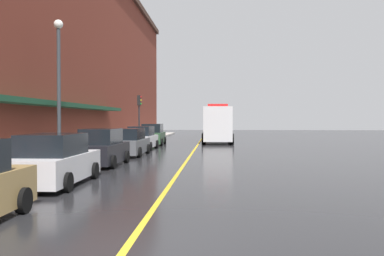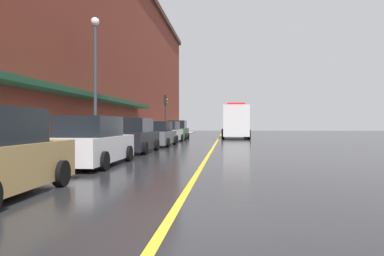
% 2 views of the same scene
% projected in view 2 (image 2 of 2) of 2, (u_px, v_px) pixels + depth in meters
% --- Properties ---
extents(ground_plane, '(112.00, 112.00, 0.00)m').
position_uv_depth(ground_plane, '(216.00, 142.00, 30.40)').
color(ground_plane, '#232326').
extents(sidewalk_left, '(2.40, 70.00, 0.15)m').
position_uv_depth(sidewalk_left, '(145.00, 141.00, 31.01)').
color(sidewalk_left, '#ADA8A0').
rests_on(sidewalk_left, ground).
extents(lane_center_stripe, '(0.16, 70.00, 0.01)m').
position_uv_depth(lane_center_stripe, '(216.00, 142.00, 30.40)').
color(lane_center_stripe, gold).
rests_on(lane_center_stripe, ground).
extents(brick_building_left, '(14.91, 64.00, 15.77)m').
position_uv_depth(brick_building_left, '(50.00, 50.00, 30.72)').
color(brick_building_left, maroon).
rests_on(brick_building_left, ground).
extents(parked_car_1, '(2.11, 4.83, 1.80)m').
position_uv_depth(parked_car_1, '(92.00, 143.00, 13.12)').
color(parked_car_1, silver).
rests_on(parked_car_1, ground).
extents(parked_car_2, '(2.04, 4.35, 1.84)m').
position_uv_depth(parked_car_2, '(135.00, 137.00, 19.13)').
color(parked_car_2, black).
rests_on(parked_car_2, ground).
extents(parked_car_3, '(2.15, 4.73, 1.72)m').
position_uv_depth(parked_car_3, '(158.00, 134.00, 24.86)').
color(parked_car_3, '#595B60').
rests_on(parked_car_3, ground).
extents(parked_car_4, '(2.11, 4.31, 1.77)m').
position_uv_depth(parked_car_4, '(169.00, 132.00, 30.14)').
color(parked_car_4, silver).
rests_on(parked_car_4, ground).
extents(parked_car_5, '(2.13, 4.74, 1.89)m').
position_uv_depth(parked_car_5, '(178.00, 131.00, 35.72)').
color(parked_car_5, '#2D5133').
rests_on(parked_car_5, ground).
extents(box_truck, '(2.96, 8.99, 3.68)m').
position_uv_depth(box_truck, '(235.00, 122.00, 39.05)').
color(box_truck, silver).
rests_on(box_truck, ground).
extents(parking_meter_0, '(0.14, 0.18, 1.33)m').
position_uv_depth(parking_meter_0, '(32.00, 138.00, 11.52)').
color(parking_meter_0, '#4C4C51').
rests_on(parking_meter_0, sidewalk_left).
extents(parking_meter_1, '(0.14, 0.18, 1.33)m').
position_uv_depth(parking_meter_1, '(31.00, 138.00, 11.45)').
color(parking_meter_1, '#4C4C51').
rests_on(parking_meter_1, sidewalk_left).
extents(parking_meter_2, '(0.14, 0.18, 1.33)m').
position_uv_depth(parking_meter_2, '(118.00, 132.00, 20.62)').
color(parking_meter_2, '#4C4C51').
rests_on(parking_meter_2, sidewalk_left).
extents(street_lamp_left, '(0.44, 0.44, 6.94)m').
position_uv_depth(street_lamp_left, '(95.00, 69.00, 18.66)').
color(street_lamp_left, '#33383D').
rests_on(street_lamp_left, sidewalk_left).
extents(traffic_light_near, '(0.38, 0.36, 4.30)m').
position_uv_depth(traffic_light_near, '(165.00, 108.00, 36.02)').
color(traffic_light_near, '#232326').
rests_on(traffic_light_near, sidewalk_left).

